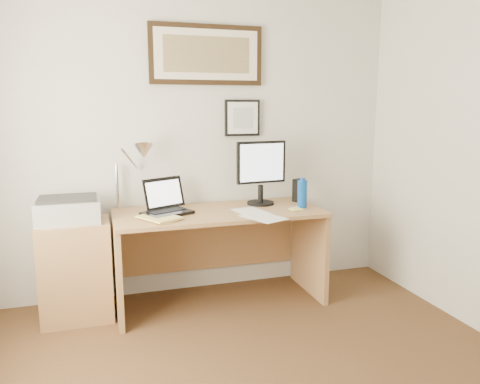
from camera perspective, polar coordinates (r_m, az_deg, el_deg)
name	(u,v)px	position (r m, az deg, el deg)	size (l,w,h in m)	color
wall_back	(189,143)	(3.87, -6.23, 5.97)	(3.50, 0.02, 2.50)	silver
side_cabinet	(76,270)	(3.67, -19.33, -8.99)	(0.50, 0.40, 0.73)	#9C6E41
water_bottle	(302,194)	(3.75, 7.59, -0.24)	(0.08, 0.08, 0.22)	#0C45A0
bottle_cap	(303,179)	(3.73, 7.64, 1.56)	(0.04, 0.04, 0.02)	#0C45A0
speaker	(299,190)	(3.98, 7.18, 0.20)	(0.09, 0.07, 0.19)	black
paper_sheet_a	(264,217)	(3.41, 2.90, -3.10)	(0.22, 0.32, 0.00)	white
paper_sheet_b	(251,212)	(3.58, 1.29, -2.39)	(0.21, 0.30, 0.00)	white
sticky_pad	(296,209)	(3.67, 6.84, -2.10)	(0.09, 0.09, 0.01)	#E7EA6F
marker_pen	(297,207)	(3.74, 6.99, -1.83)	(0.02, 0.02, 0.14)	white
book	(147,221)	(3.34, -11.24, -3.44)	(0.21, 0.29, 0.02)	#E9D36E
desk	(216,237)	(3.76, -2.90, -5.52)	(1.60, 0.70, 0.75)	#9C6E41
laptop	(166,206)	(3.58, -9.01, -1.65)	(0.41, 0.42, 0.26)	black
lcd_monitor	(261,170)	(3.80, 2.59, 2.76)	(0.42, 0.22, 0.52)	black
printer	(68,210)	(3.57, -20.20, -2.02)	(0.44, 0.34, 0.18)	#A6A6A9
desk_lamp	(141,154)	(3.63, -11.97, 4.51)	(0.29, 0.27, 0.53)	silver
picture_large	(207,55)	(3.89, -4.10, 16.35)	(0.92, 0.04, 0.47)	black
picture_small	(242,118)	(3.95, 0.29, 9.02)	(0.30, 0.03, 0.30)	black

